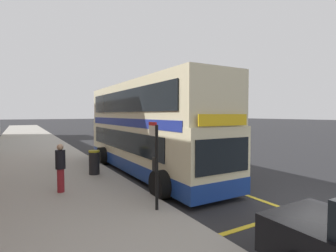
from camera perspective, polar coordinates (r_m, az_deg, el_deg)
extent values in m
plane|color=#28282B|center=(37.00, -17.65, -1.99)|extent=(260.00, 260.00, 0.00)
cube|color=#A39E93|center=(36.15, -28.55, -2.18)|extent=(6.00, 76.00, 0.14)
cube|color=beige|center=(12.89, -4.76, -4.27)|extent=(2.43, 11.08, 2.30)
cube|color=beige|center=(12.80, -4.80, 5.10)|extent=(2.41, 10.86, 1.90)
cube|color=navy|center=(13.02, -4.75, -7.99)|extent=(2.45, 11.10, 0.60)
cube|color=navy|center=(12.80, -4.78, 0.93)|extent=(2.46, 10.19, 0.36)
cube|color=black|center=(12.75, -10.58, -3.03)|extent=(0.04, 8.86, 0.90)
cube|color=black|center=(12.33, -10.03, 5.39)|extent=(0.04, 9.75, 1.00)
cube|color=black|center=(8.22, 12.15, -6.50)|extent=(2.14, 0.04, 1.10)
cube|color=yellow|center=(8.12, 12.23, 1.32)|extent=(1.95, 0.04, 0.36)
cylinder|color=black|center=(8.97, -1.30, -12.87)|extent=(0.56, 1.00, 1.00)
cylinder|color=black|center=(10.44, 11.60, -10.69)|extent=(0.56, 1.00, 1.00)
cylinder|color=black|center=(15.38, -14.11, -6.42)|extent=(0.56, 1.00, 1.00)
cylinder|color=black|center=(16.28, -5.18, -5.85)|extent=(0.56, 1.00, 1.00)
cube|color=yellow|center=(12.38, -10.59, -10.92)|extent=(0.16, 13.70, 0.01)
cube|color=yellow|center=(13.63, 1.43, -9.61)|extent=(0.16, 13.70, 0.01)
cube|color=yellow|center=(7.71, 19.66, -19.55)|extent=(3.13, 0.16, 0.01)
cube|color=yellow|center=(19.16, -13.18, -6.12)|extent=(3.13, 0.16, 0.01)
cylinder|color=black|center=(7.48, -2.51, -9.16)|extent=(0.09, 0.09, 2.46)
cube|color=silver|center=(7.57, -3.42, -1.02)|extent=(0.05, 0.42, 0.30)
cube|color=red|center=(7.56, -3.42, 0.49)|extent=(0.05, 0.42, 0.10)
cube|color=black|center=(7.55, -2.86, -8.49)|extent=(0.06, 0.28, 0.40)
cube|color=slate|center=(39.05, -10.81, -0.70)|extent=(1.76, 4.20, 0.72)
cube|color=black|center=(38.92, -10.77, 0.26)|extent=(1.52, 1.90, 0.60)
cylinder|color=black|center=(40.01, -12.69, -1.16)|extent=(0.22, 0.60, 0.60)
cylinder|color=black|center=(40.60, -10.17, -1.08)|extent=(0.22, 0.60, 0.60)
cylinder|color=black|center=(37.54, -11.50, -1.39)|extent=(0.22, 0.60, 0.60)
cylinder|color=black|center=(38.17, -8.83, -1.30)|extent=(0.22, 0.60, 0.60)
cube|color=navy|center=(24.50, -4.05, -2.62)|extent=(1.76, 4.20, 0.72)
cube|color=black|center=(24.36, -3.95, -1.09)|extent=(1.52, 1.90, 0.60)
cylinder|color=black|center=(25.33, -7.24, -3.28)|extent=(0.22, 0.60, 0.60)
cylinder|color=black|center=(26.11, -3.45, -3.08)|extent=(0.22, 0.60, 0.60)
cylinder|color=black|center=(22.97, -4.71, -3.87)|extent=(0.22, 0.60, 0.60)
cylinder|color=black|center=(23.83, -0.64, -3.63)|extent=(0.22, 0.60, 0.60)
cylinder|color=maroon|center=(10.05, -22.65, -11.05)|extent=(0.24, 0.24, 0.83)
cylinder|color=black|center=(9.90, -22.73, -6.85)|extent=(0.34, 0.34, 0.66)
sphere|color=tan|center=(9.84, -22.78, -4.32)|extent=(0.22, 0.22, 0.22)
cylinder|color=black|center=(12.40, -16.02, -7.91)|extent=(0.47, 0.47, 1.02)
cylinder|color=#A5991E|center=(12.31, -16.05, -5.40)|extent=(0.50, 0.50, 0.08)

